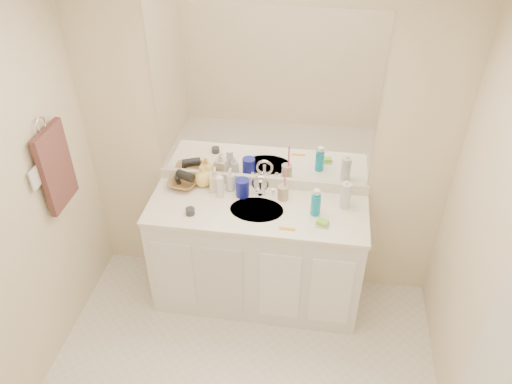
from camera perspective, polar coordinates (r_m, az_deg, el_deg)
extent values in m
cube|color=white|center=(1.78, -4.91, 16.78)|extent=(2.60, 2.60, 0.02)
cube|color=beige|center=(3.46, 0.81, 5.16)|extent=(2.60, 0.02, 2.40)
cube|color=beige|center=(2.59, 26.79, -12.64)|extent=(0.02, 2.60, 2.40)
cube|color=silver|center=(3.72, 0.12, -7.32)|extent=(1.50, 0.55, 0.85)
cube|color=white|center=(3.43, 0.13, -2.00)|extent=(1.52, 0.57, 0.03)
cube|color=silver|center=(3.60, 0.74, 1.23)|extent=(1.52, 0.03, 0.08)
cylinder|color=beige|center=(3.41, 0.08, -2.17)|extent=(0.37, 0.37, 0.02)
cylinder|color=silver|center=(3.51, 0.51, 0.50)|extent=(0.02, 0.02, 0.11)
cube|color=white|center=(3.28, 0.85, 10.48)|extent=(1.48, 0.01, 1.20)
cylinder|color=navy|center=(3.50, -1.56, 0.49)|extent=(0.12, 0.12, 0.13)
cylinder|color=tan|center=(3.48, 3.10, -0.07)|extent=(0.10, 0.10, 0.11)
cylinder|color=#E83D88|center=(3.42, 3.32, 1.23)|extent=(0.01, 0.04, 0.22)
cylinder|color=#0E8AAF|center=(3.34, 6.84, -1.45)|extent=(0.07, 0.07, 0.15)
cylinder|color=silver|center=(3.43, 10.20, -0.40)|extent=(0.08, 0.08, 0.19)
cube|color=silver|center=(3.30, 7.58, -3.71)|extent=(0.09, 0.08, 0.01)
cube|color=#7DC931|center=(3.29, 7.61, -3.45)|extent=(0.08, 0.07, 0.03)
cube|color=orange|center=(3.25, 3.57, -4.24)|extent=(0.11, 0.03, 0.00)
cylinder|color=#292A2F|center=(3.38, -7.53, -2.21)|extent=(0.08, 0.08, 0.04)
cylinder|color=silver|center=(3.48, -4.10, 0.57)|extent=(0.07, 0.07, 0.16)
imported|color=silver|center=(3.54, -2.92, 1.45)|extent=(0.08, 0.08, 0.18)
imported|color=beige|center=(3.55, -4.69, 1.50)|extent=(0.10, 0.10, 0.19)
imported|color=#FAD561|center=(3.61, -6.10, 1.87)|extent=(0.16, 0.16, 0.16)
imported|color=olive|center=(3.65, -8.30, 1.04)|extent=(0.26, 0.26, 0.05)
cylinder|color=black|center=(3.61, -8.08, 1.83)|extent=(0.15, 0.11, 0.07)
torus|color=silver|center=(3.27, -23.37, 7.00)|extent=(0.01, 0.11, 0.11)
cube|color=#3A211F|center=(3.40, -21.89, 2.61)|extent=(0.04, 0.32, 0.55)
cube|color=white|center=(3.25, -23.96, 1.41)|extent=(0.01, 0.08, 0.13)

